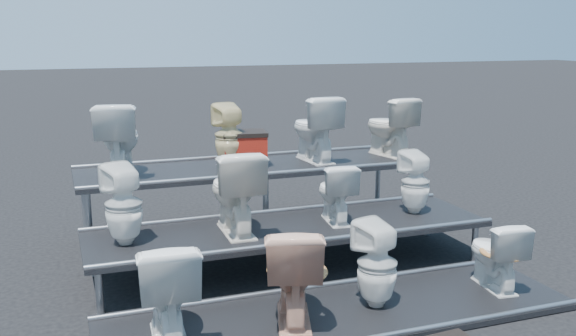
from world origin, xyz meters
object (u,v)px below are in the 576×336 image
object	(u,v)px
toilet_0	(167,289)
toilet_10	(314,128)
toilet_5	(235,191)
toilet_6	(335,192)
toilet_2	(377,264)
red_crate	(244,150)
toilet_3	(495,254)
toilet_4	(124,205)
toilet_9	(229,135)
toilet_7	(415,182)
toilet_11	(389,126)
toilet_1	(293,272)
toilet_8	(119,139)

from	to	relation	value
toilet_0	toilet_10	xyz separation A→B (m)	(2.32, 2.60, 0.79)
toilet_5	toilet_6	bearing A→B (deg)	-178.30
toilet_2	red_crate	distance (m)	2.73
toilet_0	toilet_6	distance (m)	2.43
toilet_3	toilet_10	world-z (taller)	toilet_10
toilet_4	toilet_6	bearing A→B (deg)	162.32
toilet_9	toilet_10	xyz separation A→B (m)	(1.10, 0.00, 0.03)
toilet_10	toilet_7	bearing A→B (deg)	114.51
toilet_4	toilet_11	bearing A→B (deg)	-177.58
toilet_10	toilet_1	bearing A→B (deg)	60.73
toilet_1	toilet_5	xyz separation A→B (m)	(-0.14, 1.30, 0.41)
toilet_0	toilet_2	size ratio (longest dim) A/B	1.08
toilet_3	toilet_5	xyz separation A→B (m)	(-2.19, 1.30, 0.49)
toilet_8	toilet_11	bearing A→B (deg)	-167.96
toilet_10	toilet_2	bearing A→B (deg)	76.42
toilet_3	toilet_11	bearing A→B (deg)	-89.39
toilet_3	toilet_11	xyz separation A→B (m)	(0.27, 2.60, 0.85)
toilet_4	toilet_7	distance (m)	3.18
toilet_9	toilet_11	world-z (taller)	toilet_11
toilet_4	toilet_5	xyz separation A→B (m)	(1.09, 0.00, 0.04)
toilet_4	toilet_11	world-z (taller)	toilet_11
toilet_6	toilet_10	size ratio (longest dim) A/B	0.78
toilet_0	toilet_1	size ratio (longest dim) A/B	1.00
toilet_5	toilet_8	world-z (taller)	toilet_8
toilet_5	toilet_11	world-z (taller)	toilet_11
toilet_6	toilet_8	xyz separation A→B (m)	(-2.10, 1.30, 0.49)
toilet_6	red_crate	distance (m)	1.49
toilet_2	red_crate	bearing A→B (deg)	-94.84
toilet_1	toilet_10	world-z (taller)	toilet_10
toilet_9	toilet_11	xyz separation A→B (m)	(2.16, 0.00, 0.00)
toilet_8	toilet_11	world-z (taller)	toilet_8
toilet_8	toilet_9	size ratio (longest dim) A/B	1.08
toilet_5	red_crate	distance (m)	1.43
toilet_7	toilet_6	bearing A→B (deg)	-4.76
toilet_6	toilet_2	bearing A→B (deg)	90.42
toilet_2	toilet_10	distance (m)	2.77
toilet_2	red_crate	size ratio (longest dim) A/B	1.53
toilet_2	red_crate	xyz separation A→B (m)	(-0.44, 2.63, 0.59)
toilet_1	red_crate	xyz separation A→B (m)	(0.35, 2.63, 0.56)
red_crate	toilet_5	bearing A→B (deg)	-101.67
toilet_1	toilet_8	bearing A→B (deg)	-48.88
toilet_0	toilet_10	world-z (taller)	toilet_10
toilet_1	toilet_8	size ratio (longest dim) A/B	1.02
toilet_7	red_crate	xyz separation A→B (m)	(-1.60, 1.33, 0.23)
toilet_4	toilet_3	bearing A→B (deg)	140.74
toilet_0	toilet_11	size ratio (longest dim) A/B	1.10
toilet_1	toilet_7	distance (m)	2.37
toilet_2	toilet_6	size ratio (longest dim) A/B	1.22
toilet_1	toilet_2	world-z (taller)	toilet_1
toilet_3	toilet_9	distance (m)	3.33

